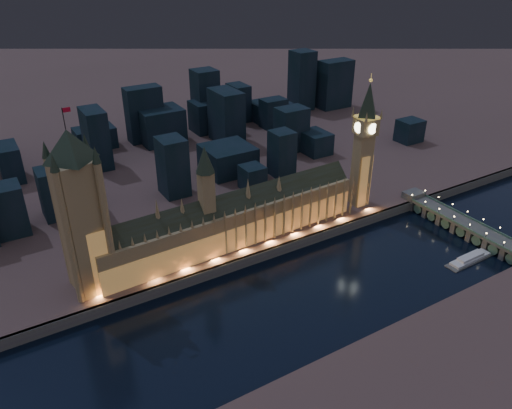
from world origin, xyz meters
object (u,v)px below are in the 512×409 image
westminster_bridge (459,224)px  elizabeth_tower (365,135)px  victoria_tower (80,206)px  palace_of_westminster (233,220)px  river_boat (470,259)px

westminster_bridge → elizabeth_tower: bearing=125.6°
victoria_tower → westminster_bridge: size_ratio=1.03×
victoria_tower → elizabeth_tower: bearing=0.0°
palace_of_westminster → westminster_bridge: size_ratio=1.79×
palace_of_westminster → victoria_tower: 107.15m
westminster_bridge → river_boat: 41.15m
elizabeth_tower → river_boat: bearing=-77.9°
victoria_tower → westminster_bridge: victoria_tower is taller
palace_of_westminster → westminster_bridge: (165.12, -65.21, -20.37)m
victoria_tower → river_boat: bearing=-22.1°
palace_of_westminster → river_boat: size_ratio=4.73×
palace_of_westminster → river_boat: bearing=-34.8°
elizabeth_tower → river_boat: size_ratio=2.52×
palace_of_westminster → river_boat: (139.10, -96.78, -24.81)m
victoria_tower → river_boat: size_ratio=2.72×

